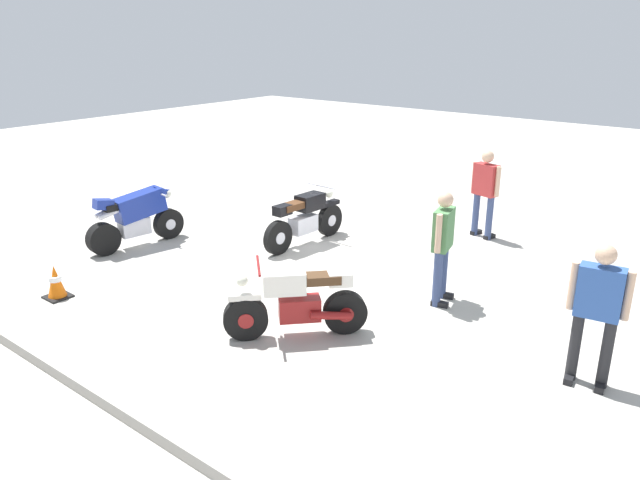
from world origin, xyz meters
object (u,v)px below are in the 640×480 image
person_in_green_shirt (443,240)px  person_in_red_shirt (485,188)px  motorcycle_blue_sportbike (136,216)px  motorcycle_black_cruiser (304,219)px  motorcycle_cream_vintage (297,303)px  person_in_blue_shirt (598,306)px  traffic_cone (56,282)px

person_in_green_shirt → person_in_red_shirt: person_in_red_shirt is taller
motorcycle_blue_sportbike → motorcycle_black_cruiser: motorcycle_blue_sportbike is taller
motorcycle_blue_sportbike → person_in_green_shirt: (-5.71, -1.34, 0.40)m
motorcycle_blue_sportbike → motorcycle_cream_vintage: bearing=-92.3°
person_in_blue_shirt → motorcycle_cream_vintage: bearing=-78.4°
motorcycle_black_cruiser → person_in_red_shirt: size_ratio=1.20×
person_in_red_shirt → traffic_cone: person_in_red_shirt is taller
person_in_green_shirt → person_in_red_shirt: 3.33m
person_in_red_shirt → traffic_cone: size_ratio=3.30×
traffic_cone → motorcycle_black_cruiser: bearing=-108.5°
motorcycle_blue_sportbike → traffic_cone: size_ratio=3.69×
person_in_red_shirt → traffic_cone: bearing=166.3°
motorcycle_blue_sportbike → person_in_green_shirt: 5.88m
person_in_blue_shirt → traffic_cone: (7.14, 2.62, -0.74)m
motorcycle_cream_vintage → person_in_green_shirt: (-0.99, -2.19, 0.51)m
motorcycle_cream_vintage → person_in_green_shirt: person_in_green_shirt is taller
motorcycle_black_cruiser → person_in_green_shirt: (-3.27, 0.70, 0.48)m
traffic_cone → person_in_red_shirt: bearing=-119.9°
person_in_blue_shirt → person_in_green_shirt: (2.44, -0.94, -0.00)m
motorcycle_black_cruiser → motorcycle_cream_vintage: bearing=-138.5°
person_in_blue_shirt → person_in_green_shirt: size_ratio=1.00×
motorcycle_cream_vintage → person_in_green_shirt: size_ratio=0.88×
person_in_red_shirt → motorcycle_black_cruiser: bearing=151.8°
person_in_green_shirt → traffic_cone: size_ratio=3.27×
person_in_green_shirt → person_in_red_shirt: bearing=90.1°
motorcycle_black_cruiser → traffic_cone: motorcycle_black_cruiser is taller
motorcycle_blue_sportbike → motorcycle_cream_vintage: 4.80m
motorcycle_black_cruiser → person_in_green_shirt: size_ratio=1.21×
motorcycle_black_cruiser → person_in_red_shirt: person_in_red_shirt is taller
person_in_green_shirt → traffic_cone: bearing=-156.4°
motorcycle_blue_sportbike → person_in_blue_shirt: person_in_blue_shirt is taller
motorcycle_cream_vintage → traffic_cone: (3.71, 1.38, -0.23)m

